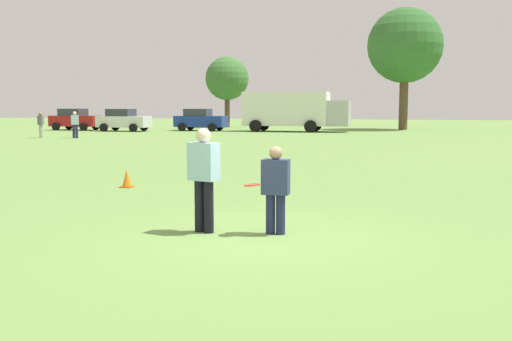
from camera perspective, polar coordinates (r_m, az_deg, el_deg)
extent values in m
plane|color=#6B9347|center=(9.85, 0.36, -6.52)|extent=(156.50, 156.50, 0.00)
cylinder|color=black|center=(10.32, -5.43, -3.39)|extent=(0.17, 0.17, 0.90)
cylinder|color=black|center=(10.21, -4.57, -3.49)|extent=(0.17, 0.17, 0.90)
cube|color=#9EC6E5|center=(10.16, -5.05, 0.87)|extent=(0.56, 0.43, 0.65)
sphere|color=beige|center=(10.13, -5.07, 3.36)|extent=(0.25, 0.25, 0.25)
cylinder|color=#1E234C|center=(10.10, 2.37, -4.23)|extent=(0.16, 0.16, 0.68)
cylinder|color=#1E234C|center=(10.13, 1.40, -4.19)|extent=(0.16, 0.16, 0.68)
cube|color=navy|center=(10.02, 1.90, -0.61)|extent=(0.47, 0.28, 0.60)
sphere|color=tan|center=(9.98, 1.90, 1.70)|extent=(0.23, 0.23, 0.23)
cylinder|color=#E54C33|center=(9.94, -0.41, -1.40)|extent=(0.27, 0.27, 0.05)
cube|color=#D8590C|center=(16.17, -12.27, -1.53)|extent=(0.32, 0.32, 0.03)
cone|color=orange|center=(16.14, -12.29, -0.68)|extent=(0.24, 0.24, 0.45)
cube|color=maroon|center=(53.14, -16.89, 4.57)|extent=(4.28, 2.00, 0.90)
cube|color=#2D333D|center=(53.25, -17.14, 5.34)|extent=(2.08, 1.73, 0.64)
cylinder|color=black|center=(53.35, -15.12, 4.15)|extent=(0.67, 0.25, 0.66)
cylinder|color=black|center=(51.63, -16.21, 4.05)|extent=(0.67, 0.25, 0.66)
cylinder|color=black|center=(54.69, -17.50, 4.12)|extent=(0.67, 0.25, 0.66)
cylinder|color=black|center=(53.00, -18.64, 4.02)|extent=(0.67, 0.25, 0.66)
cube|color=silver|center=(49.89, -12.55, 4.60)|extent=(4.28, 2.00, 0.90)
cube|color=#2D333D|center=(49.99, -12.82, 5.42)|extent=(2.08, 1.73, 0.64)
cylinder|color=black|center=(50.23, -10.69, 4.13)|extent=(0.67, 0.25, 0.66)
cylinder|color=black|center=(48.43, -11.69, 4.03)|extent=(0.67, 0.25, 0.66)
cylinder|color=black|center=(51.39, -13.32, 4.12)|extent=(0.67, 0.25, 0.66)
cylinder|color=black|center=(49.63, -14.40, 4.02)|extent=(0.67, 0.25, 0.66)
cube|color=navy|center=(49.83, -5.31, 4.72)|extent=(4.28, 2.00, 0.90)
cube|color=#2D333D|center=(49.90, -5.59, 5.54)|extent=(2.08, 1.73, 0.64)
cylinder|color=black|center=(50.36, -3.52, 4.24)|extent=(0.67, 0.25, 0.66)
cylinder|color=black|center=(48.47, -4.25, 4.15)|extent=(0.67, 0.25, 0.66)
cylinder|color=black|center=(51.23, -6.30, 4.25)|extent=(0.67, 0.25, 0.66)
cylinder|color=black|center=(49.37, -7.12, 4.16)|extent=(0.67, 0.25, 0.66)
cube|color=white|center=(48.25, 2.91, 5.93)|extent=(6.91, 2.82, 2.70)
cube|color=#B2B2B7|center=(47.59, 7.89, 5.45)|extent=(1.91, 2.38, 2.00)
cylinder|color=black|center=(49.24, 5.75, 4.34)|extent=(0.97, 0.33, 0.96)
cylinder|color=black|center=(46.53, 5.24, 4.23)|extent=(0.97, 0.33, 0.96)
cylinder|color=black|center=(50.10, 0.74, 4.41)|extent=(0.97, 0.33, 0.96)
cylinder|color=black|center=(47.44, -0.05, 4.30)|extent=(0.97, 0.33, 0.96)
cylinder|color=gray|center=(41.58, -19.88, 3.55)|extent=(0.16, 0.16, 0.85)
cylinder|color=gray|center=(41.42, -19.96, 3.54)|extent=(0.16, 0.16, 0.85)
cube|color=#595960|center=(41.48, -19.96, 4.55)|extent=(0.36, 0.51, 0.60)
sphere|color=#8C664C|center=(41.47, -19.98, 5.12)|extent=(0.23, 0.23, 0.23)
cylinder|color=#1E234C|center=(40.46, -17.07, 3.60)|extent=(0.16, 0.16, 0.88)
cylinder|color=#1E234C|center=(40.46, -16.81, 3.61)|extent=(0.16, 0.16, 0.88)
cube|color=#9EC6E5|center=(40.44, -16.98, 4.67)|extent=(0.55, 0.47, 0.62)
sphere|color=beige|center=(40.43, -17.00, 5.27)|extent=(0.24, 0.24, 0.24)
cylinder|color=brown|center=(57.30, -2.78, 5.62)|extent=(0.48, 0.48, 2.89)
sphere|color=#3D7033|center=(57.34, -2.79, 8.81)|extent=(4.13, 4.13, 4.13)
cylinder|color=brown|center=(53.22, 13.95, 6.23)|extent=(0.75, 0.75, 4.48)
sphere|color=#33662D|center=(53.46, 14.10, 11.56)|extent=(6.40, 6.40, 6.40)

